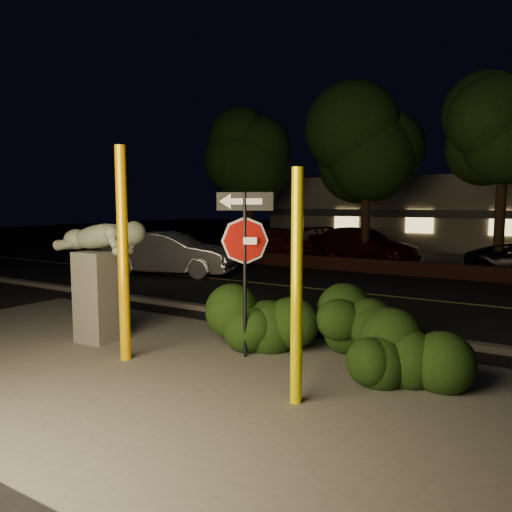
{
  "coord_description": "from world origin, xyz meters",
  "views": [
    {
      "loc": [
        4.49,
        -6.47,
        2.6
      ],
      "look_at": [
        -0.4,
        1.38,
        1.6
      ],
      "focal_mm": 35.0,
      "sensor_mm": 36.0,
      "label": 1
    }
  ],
  "objects_px": {
    "signpost": "(245,241)",
    "silver_sedan": "(169,254)",
    "sculpture": "(99,268)",
    "yellow_pole_left": "(123,255)",
    "parked_car_darkred": "(362,245)",
    "yellow_pole_right": "(297,288)",
    "parked_car_red": "(278,242)"
  },
  "relations": [
    {
      "from": "silver_sedan",
      "to": "parked_car_red",
      "type": "relative_size",
      "value": 1.08
    },
    {
      "from": "silver_sedan",
      "to": "parked_car_darkred",
      "type": "xyz_separation_m",
      "value": [
        4.56,
        7.17,
        -0.02
      ]
    },
    {
      "from": "parked_car_darkred",
      "to": "sculpture",
      "type": "bearing_deg",
      "value": -165.52
    },
    {
      "from": "sculpture",
      "to": "silver_sedan",
      "type": "distance_m",
      "value": 8.59
    },
    {
      "from": "sculpture",
      "to": "parked_car_darkred",
      "type": "relative_size",
      "value": 0.44
    },
    {
      "from": "signpost",
      "to": "silver_sedan",
      "type": "relative_size",
      "value": 0.59
    },
    {
      "from": "signpost",
      "to": "yellow_pole_right",
      "type": "bearing_deg",
      "value": -60.68
    },
    {
      "from": "yellow_pole_left",
      "to": "yellow_pole_right",
      "type": "xyz_separation_m",
      "value": [
        3.21,
        -0.11,
        -0.23
      ]
    },
    {
      "from": "silver_sedan",
      "to": "parked_car_red",
      "type": "distance_m",
      "value": 7.19
    },
    {
      "from": "parked_car_red",
      "to": "parked_car_darkred",
      "type": "xyz_separation_m",
      "value": [
        4.13,
        -0.01,
        0.01
      ]
    },
    {
      "from": "yellow_pole_right",
      "to": "signpost",
      "type": "bearing_deg",
      "value": 141.94
    },
    {
      "from": "signpost",
      "to": "parked_car_red",
      "type": "bearing_deg",
      "value": 94.69
    },
    {
      "from": "yellow_pole_left",
      "to": "parked_car_darkred",
      "type": "distance_m",
      "value": 14.95
    },
    {
      "from": "silver_sedan",
      "to": "parked_car_darkred",
      "type": "height_order",
      "value": "silver_sedan"
    },
    {
      "from": "yellow_pole_right",
      "to": "sculpture",
      "type": "bearing_deg",
      "value": 171.78
    },
    {
      "from": "yellow_pole_left",
      "to": "sculpture",
      "type": "height_order",
      "value": "yellow_pole_left"
    },
    {
      "from": "yellow_pole_left",
      "to": "sculpture",
      "type": "bearing_deg",
      "value": 156.21
    },
    {
      "from": "silver_sedan",
      "to": "signpost",
      "type": "bearing_deg",
      "value": -150.33
    },
    {
      "from": "yellow_pole_right",
      "to": "signpost",
      "type": "height_order",
      "value": "yellow_pole_right"
    },
    {
      "from": "sculpture",
      "to": "signpost",
      "type": "bearing_deg",
      "value": 9.71
    },
    {
      "from": "yellow_pole_right",
      "to": "sculpture",
      "type": "height_order",
      "value": "yellow_pole_right"
    },
    {
      "from": "yellow_pole_left",
      "to": "sculpture",
      "type": "xyz_separation_m",
      "value": [
        -1.2,
        0.53,
        -0.35
      ]
    },
    {
      "from": "yellow_pole_right",
      "to": "signpost",
      "type": "distance_m",
      "value": 2.09
    },
    {
      "from": "yellow_pole_right",
      "to": "parked_car_red",
      "type": "bearing_deg",
      "value": 120.13
    },
    {
      "from": "yellow_pole_left",
      "to": "sculpture",
      "type": "distance_m",
      "value": 1.36
    },
    {
      "from": "signpost",
      "to": "sculpture",
      "type": "xyz_separation_m",
      "value": [
        -2.8,
        -0.62,
        -0.56
      ]
    },
    {
      "from": "yellow_pole_left",
      "to": "silver_sedan",
      "type": "bearing_deg",
      "value": 127.55
    },
    {
      "from": "yellow_pole_left",
      "to": "yellow_pole_right",
      "type": "relative_size",
      "value": 1.15
    },
    {
      "from": "yellow_pole_left",
      "to": "signpost",
      "type": "xyz_separation_m",
      "value": [
        1.6,
        1.15,
        0.21
      ]
    },
    {
      "from": "yellow_pole_right",
      "to": "parked_car_red",
      "type": "distance_m",
      "value": 17.33
    },
    {
      "from": "yellow_pole_left",
      "to": "parked_car_red",
      "type": "bearing_deg",
      "value": 110.24
    },
    {
      "from": "yellow_pole_left",
      "to": "parked_car_darkred",
      "type": "height_order",
      "value": "yellow_pole_left"
    }
  ]
}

